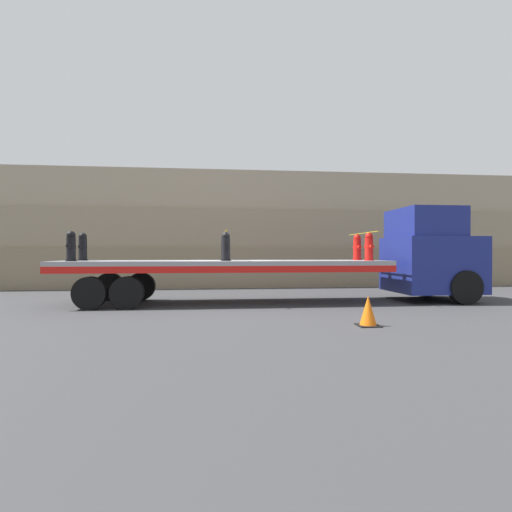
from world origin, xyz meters
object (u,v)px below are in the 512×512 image
fire_hydrant_black_far_0 (83,247)px  fire_hydrant_black_near_0 (71,246)px  fire_hydrant_red_far_2 (357,247)px  fire_hydrant_black_far_1 (225,247)px  flatbed_trailer (202,269)px  truck_cab (433,255)px  fire_hydrant_black_near_1 (226,247)px  traffic_cone (368,311)px  fire_hydrant_red_near_2 (369,247)px

fire_hydrant_black_far_0 → fire_hydrant_black_near_0: bearing=-90.0°
fire_hydrant_black_far_0 → fire_hydrant_red_far_2: size_ratio=1.00×
fire_hydrant_black_far_0 → fire_hydrant_black_far_1: bearing=0.0°
fire_hydrant_black_near_0 → fire_hydrant_red_far_2: same height
fire_hydrant_black_far_0 → fire_hydrant_red_far_2: bearing=0.0°
fire_hydrant_black_far_1 → flatbed_trailer: bearing=-144.2°
flatbed_trailer → truck_cab: bearing=0.0°
fire_hydrant_black_far_0 → flatbed_trailer: bearing=-7.8°
fire_hydrant_red_far_2 → fire_hydrant_black_near_1: bearing=-167.0°
truck_cab → traffic_cone: (-4.04, -4.39, -1.21)m
fire_hydrant_black_near_0 → fire_hydrant_black_near_1: 4.59m
fire_hydrant_black_near_0 → fire_hydrant_black_far_1: bearing=13.0°
fire_hydrant_black_far_1 → fire_hydrant_black_near_0: bearing=-167.0°
fire_hydrant_black_near_1 → fire_hydrant_black_near_0: bearing=180.0°
fire_hydrant_black_near_1 → fire_hydrant_black_far_1: bearing=90.0°
fire_hydrant_black_near_0 → fire_hydrant_black_far_1: size_ratio=1.00×
flatbed_trailer → fire_hydrant_black_near_0: size_ratio=11.54×
fire_hydrant_red_near_2 → fire_hydrant_red_far_2: (0.00, 1.06, 0.00)m
fire_hydrant_black_far_1 → truck_cab: bearing=-4.3°
truck_cab → fire_hydrant_black_far_1: 7.09m
fire_hydrant_black_near_1 → fire_hydrant_black_far_1: (0.00, 1.06, 0.00)m
flatbed_trailer → fire_hydrant_red_far_2: size_ratio=11.54×
truck_cab → fire_hydrant_black_near_0: truck_cab is taller
fire_hydrant_black_far_0 → fire_hydrant_black_near_1: bearing=-13.0°
fire_hydrant_black_near_1 → fire_hydrant_black_far_1: size_ratio=1.00×
fire_hydrant_red_near_2 → fire_hydrant_red_far_2: 1.06m
fire_hydrant_red_far_2 → fire_hydrant_black_near_0: bearing=-173.4°
fire_hydrant_black_far_1 → traffic_cone: 5.96m
traffic_cone → fire_hydrant_black_near_0: bearing=153.1°
fire_hydrant_black_near_0 → flatbed_trailer: bearing=7.8°
fire_hydrant_black_far_0 → fire_hydrant_black_near_1: 4.71m
fire_hydrant_black_far_1 → traffic_cone: size_ratio=1.34×
fire_hydrant_black_far_1 → fire_hydrant_black_far_0: bearing=180.0°
flatbed_trailer → fire_hydrant_black_near_1: bearing=-35.8°
fire_hydrant_red_far_2 → traffic_cone: size_ratio=1.34×
fire_hydrant_black_near_0 → traffic_cone: size_ratio=1.34×
fire_hydrant_black_far_0 → fire_hydrant_black_far_1: (4.59, 0.00, 0.00)m
fire_hydrant_red_far_2 → truck_cab: bearing=-12.1°
truck_cab → flatbed_trailer: size_ratio=0.30×
fire_hydrant_black_near_0 → truck_cab: bearing=2.6°
truck_cab → fire_hydrant_black_near_0: bearing=-177.4°
fire_hydrant_black_far_0 → traffic_cone: bearing=-32.9°
fire_hydrant_black_far_0 → fire_hydrant_red_far_2: 9.18m
fire_hydrant_red_near_2 → traffic_cone: 4.42m
flatbed_trailer → fire_hydrant_black_far_1: 1.15m
fire_hydrant_red_far_2 → traffic_cone: (-1.57, -4.92, -1.48)m
fire_hydrant_black_near_0 → fire_hydrant_red_near_2: bearing=0.0°
fire_hydrant_red_near_2 → traffic_cone: fire_hydrant_red_near_2 is taller
fire_hydrant_black_far_1 → fire_hydrant_red_near_2: same height
truck_cab → fire_hydrant_black_far_0: bearing=177.4°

